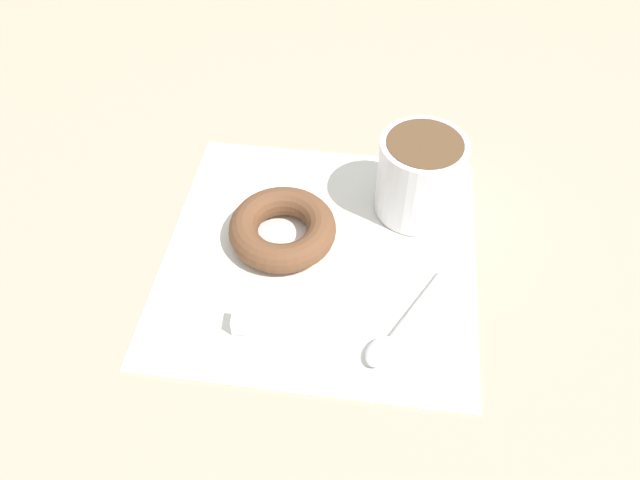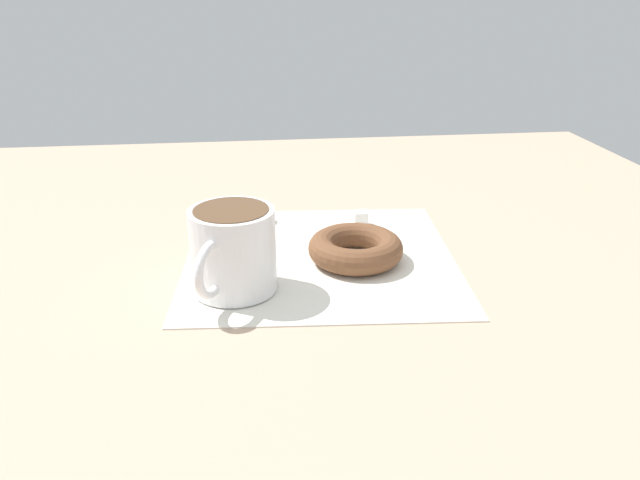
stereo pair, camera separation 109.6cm
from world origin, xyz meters
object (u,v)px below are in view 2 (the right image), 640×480
coffee_cup (232,249)px  sugar_cube (361,218)px  donut (356,249)px  spoon (258,224)px

coffee_cup → sugar_cube: 23.96cm
donut → sugar_cube: (-11.30, 2.62, -0.61)cm
donut → spoon: (-11.88, -11.08, -1.11)cm
donut → spoon: bearing=-137.0°
coffee_cup → donut: coffee_cup is taller
coffee_cup → donut: (-5.55, 14.01, -3.12)cm
donut → sugar_cube: 11.62cm
coffee_cup → donut: size_ratio=1.07×
spoon → donut: bearing=43.0°
donut → sugar_cube: donut is taller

